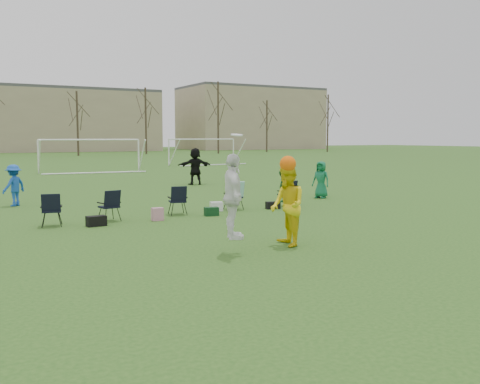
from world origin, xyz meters
TOP-DOWN VIEW (x-y plane):
  - ground at (0.00, 0.00)m, footprint 260.00×260.00m
  - fielder_blue at (-3.32, 13.31)m, footprint 1.15×1.08m
  - fielder_green_far at (8.43, 9.87)m, footprint 0.78×0.91m
  - fielder_black at (6.43, 18.42)m, footprint 1.92×0.79m
  - center_contest at (0.85, 2.05)m, footprint 2.44×1.36m
  - sideline_setup at (2.10, 8.17)m, footprint 9.24×1.88m
  - goal_mid at (4.00, 32.00)m, footprint 7.40×0.63m
  - goal_right at (16.00, 38.00)m, footprint 7.35×1.14m
  - building_row at (6.73, 96.00)m, footprint 126.00×16.00m

SIDE VIEW (x-z plane):
  - ground at x=0.00m, z-range 0.00..0.00m
  - sideline_setup at x=2.10m, z-range -0.39..1.49m
  - fielder_blue at x=-3.32m, z-range 0.00..1.56m
  - fielder_green_far at x=8.43m, z-range 0.00..1.57m
  - fielder_black at x=6.43m, z-range 0.00..2.01m
  - center_contest at x=0.85m, z-range -0.21..2.45m
  - goal_mid at x=4.00m, z-range 0.69..3.15m
  - goal_right at x=16.00m, z-range 0.69..3.15m
  - building_row at x=6.73m, z-range -0.51..12.49m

